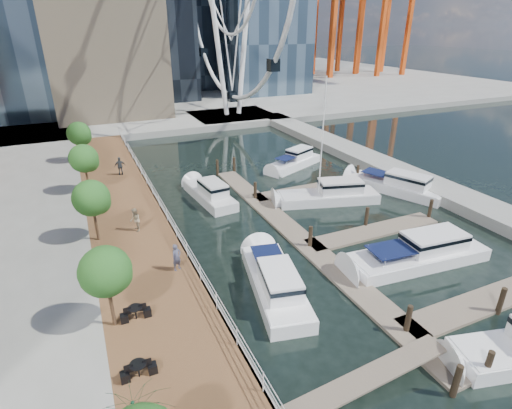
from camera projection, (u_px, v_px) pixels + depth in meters
The scene contains 16 objects.
ground at pixel (338, 325), 22.32m from camera, with size 520.00×520.00×0.00m, color black.
boardwalk at pixel (131, 233), 31.18m from camera, with size 6.00×60.00×1.00m, color brown.
seawall at pixel (169, 226), 32.31m from camera, with size 0.25×60.00×1.00m, color #595954.
land_far at pixel (116, 86), 106.81m from camera, with size 200.00×114.00×1.00m, color gray.
breakwater at pixel (382, 165), 46.25m from camera, with size 4.00×60.00×1.00m, color gray.
pier at pixel (233, 117), 70.56m from camera, with size 14.00×12.00×1.00m, color gray.
railing at pixel (167, 215), 31.85m from camera, with size 0.10×60.00×1.05m, color white, non-canonical shape.
floating_docks at pixel (348, 219), 33.40m from camera, with size 16.00×34.00×2.60m.
port_cranes at pixel (346, 8), 119.01m from camera, with size 40.00×52.00×38.00m.
street_trees at pixel (91, 198), 27.89m from camera, with size 2.60×42.60×4.60m.
cafe_tables at pixel (157, 402), 16.18m from camera, with size 2.50×13.70×0.74m.
yacht_foreground at pixel (416, 263), 28.20m from camera, with size 3.02×11.26×2.15m, color white, non-canonical shape.
pedestrian_near at pixel (177, 257), 25.27m from camera, with size 0.66×0.44×1.82m, color #43445A.
pedestrian_mid at pixel (135, 220), 30.05m from camera, with size 0.90×0.70×1.85m, color gray.
pedestrian_far at pixel (120, 166), 41.49m from camera, with size 1.12×0.47×1.91m, color #2D3238.
moored_yachts at pixel (328, 210), 36.27m from camera, with size 24.15×35.73×11.50m.
Camera 1 is at (-11.46, -14.09, 15.35)m, focal length 28.00 mm.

